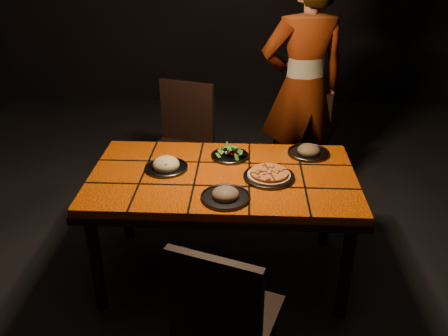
{
  "coord_description": "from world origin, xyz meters",
  "views": [
    {
      "loc": [
        0.13,
        -2.53,
        2.09
      ],
      "look_at": [
        0.01,
        -0.06,
        0.82
      ],
      "focal_mm": 38.0,
      "sensor_mm": 36.0,
      "label": 1
    }
  ],
  "objects_px": {
    "chair_far_right": "(302,142)",
    "plate_pasta": "(166,166)",
    "chair_far_left": "(182,137)",
    "dining_table": "(223,185)",
    "chair_near": "(223,316)",
    "plate_pizza": "(269,175)",
    "diner": "(303,88)"
  },
  "relations": [
    {
      "from": "plate_pizza",
      "to": "chair_far_right",
      "type": "bearing_deg",
      "value": 73.44
    },
    {
      "from": "chair_far_right",
      "to": "plate_pasta",
      "type": "distance_m",
      "value": 1.38
    },
    {
      "from": "plate_pizza",
      "to": "plate_pasta",
      "type": "height_order",
      "value": "plate_pasta"
    },
    {
      "from": "diner",
      "to": "dining_table",
      "type": "bearing_deg",
      "value": 47.16
    },
    {
      "from": "dining_table",
      "to": "chair_far_right",
      "type": "distance_m",
      "value": 1.19
    },
    {
      "from": "dining_table",
      "to": "plate_pasta",
      "type": "bearing_deg",
      "value": 172.23
    },
    {
      "from": "chair_far_left",
      "to": "plate_pasta",
      "type": "relative_size",
      "value": 3.76
    },
    {
      "from": "plate_pizza",
      "to": "plate_pasta",
      "type": "bearing_deg",
      "value": 172.1
    },
    {
      "from": "diner",
      "to": "plate_pizza",
      "type": "xyz_separation_m",
      "value": [
        -0.3,
        -1.12,
        -0.18
      ]
    },
    {
      "from": "chair_near",
      "to": "chair_far_right",
      "type": "distance_m",
      "value": 2.04
    },
    {
      "from": "dining_table",
      "to": "chair_far_left",
      "type": "xyz_separation_m",
      "value": [
        -0.37,
        0.94,
        -0.1
      ]
    },
    {
      "from": "chair_far_right",
      "to": "plate_pizza",
      "type": "height_order",
      "value": "chair_far_right"
    },
    {
      "from": "dining_table",
      "to": "chair_far_left",
      "type": "height_order",
      "value": "chair_far_left"
    },
    {
      "from": "chair_far_left",
      "to": "plate_pizza",
      "type": "xyz_separation_m",
      "value": [
        0.65,
        -0.98,
        0.19
      ]
    },
    {
      "from": "chair_near",
      "to": "chair_far_left",
      "type": "height_order",
      "value": "chair_far_left"
    },
    {
      "from": "plate_pasta",
      "to": "chair_far_left",
      "type": "bearing_deg",
      "value": 91.39
    },
    {
      "from": "chair_far_right",
      "to": "plate_pasta",
      "type": "bearing_deg",
      "value": -118.65
    },
    {
      "from": "chair_near",
      "to": "plate_pasta",
      "type": "distance_m",
      "value": 1.1
    },
    {
      "from": "chair_far_left",
      "to": "plate_pasta",
      "type": "xyz_separation_m",
      "value": [
        0.02,
        -0.89,
        0.2
      ]
    },
    {
      "from": "diner",
      "to": "plate_pizza",
      "type": "height_order",
      "value": "diner"
    },
    {
      "from": "chair_far_left",
      "to": "chair_far_right",
      "type": "height_order",
      "value": "chair_far_left"
    },
    {
      "from": "dining_table",
      "to": "plate_pasta",
      "type": "distance_m",
      "value": 0.37
    },
    {
      "from": "dining_table",
      "to": "plate_pizza",
      "type": "xyz_separation_m",
      "value": [
        0.28,
        -0.04,
        0.1
      ]
    },
    {
      "from": "plate_pasta",
      "to": "chair_far_right",
      "type": "bearing_deg",
      "value": 45.86
    },
    {
      "from": "diner",
      "to": "chair_far_right",
      "type": "bearing_deg",
      "value": 90.94
    },
    {
      "from": "chair_far_left",
      "to": "plate_pizza",
      "type": "height_order",
      "value": "chair_far_left"
    },
    {
      "from": "chair_far_left",
      "to": "chair_far_right",
      "type": "bearing_deg",
      "value": 21.93
    },
    {
      "from": "diner",
      "to": "plate_pizza",
      "type": "bearing_deg",
      "value": 60.25
    },
    {
      "from": "dining_table",
      "to": "plate_pizza",
      "type": "relative_size",
      "value": 5.19
    },
    {
      "from": "chair_near",
      "to": "chair_far_left",
      "type": "xyz_separation_m",
      "value": [
        -0.42,
        1.89,
        0.04
      ]
    },
    {
      "from": "chair_far_right",
      "to": "diner",
      "type": "xyz_separation_m",
      "value": [
        -0.02,
        0.06,
        0.43
      ]
    },
    {
      "from": "diner",
      "to": "plate_pasta",
      "type": "xyz_separation_m",
      "value": [
        -0.93,
        -1.03,
        -0.18
      ]
    }
  ]
}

